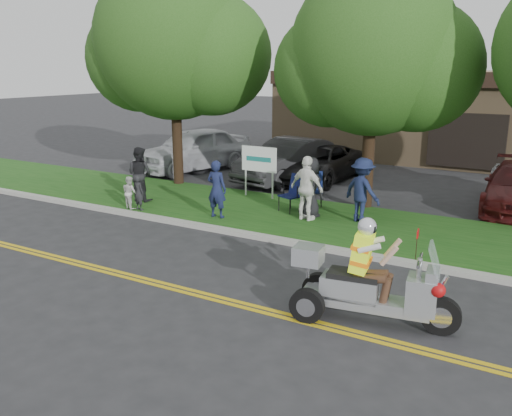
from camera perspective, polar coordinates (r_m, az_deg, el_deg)
The scene contains 22 objects.
ground at distance 10.87m, azimuth -3.82°, elevation -8.28°, with size 120.00×120.00×0.00m, color #28282B.
centerline_near at distance 10.44m, azimuth -5.62°, elevation -9.31°, with size 60.00×0.10×0.01m, color gold.
centerline_far at distance 10.56m, azimuth -5.11°, elevation -9.01°, with size 60.00×0.10×0.01m, color gold.
curb at distance 13.32m, azimuth 3.52°, elevation -3.59°, with size 60.00×0.25×0.12m, color #A8A89E.
grass_verge at distance 15.19m, azimuth 7.18°, elevation -1.38°, with size 60.00×4.00×0.10m, color #164913.
commercial_building at distance 27.58m, azimuth 22.81°, elevation 8.99°, with size 18.00×8.20×4.00m.
tree_left at distance 19.50m, azimuth -8.43°, elevation 16.39°, with size 6.62×5.40×7.78m.
tree_mid at distance 16.31m, azimuth 12.47°, elevation 15.09°, with size 5.88×4.80×7.05m.
business_sign at distance 17.40m, azimuth 0.32°, elevation 4.87°, with size 1.25×0.06×1.75m.
trike_scooter at distance 9.41m, azimuth 11.52°, elevation -8.09°, with size 2.83×1.07×1.85m.
lawn_chair_a at distance 15.85m, azimuth 3.99°, elevation 1.83°, with size 0.74×0.76×1.07m.
lawn_chair_b at distance 16.66m, azimuth 6.10°, elevation 2.30°, with size 0.72×0.73×1.01m.
spectator_adult_left at distance 15.14m, azimuth -4.16°, elevation 2.01°, with size 0.59×0.39×1.62m, color #182044.
spectator_adult_mid at distance 17.37m, azimuth -12.14°, elevation 3.52°, with size 0.83×0.65×1.70m, color black.
spectator_adult_right at distance 14.87m, azimuth 5.39°, elevation 2.07°, with size 1.05×0.44×1.79m, color white.
spectator_chair_a at distance 14.91m, azimuth 11.12°, elevation 1.85°, with size 1.14×0.66×1.77m, color #182145.
spectator_chair_b at distance 15.23m, azimuth 5.72°, elevation 2.20°, with size 0.83×0.54×1.70m, color black.
child_left at distance 16.30m, azimuth -12.24°, elevation 1.58°, with size 0.38×0.25×1.04m, color black.
child_right at distance 16.54m, azimuth -13.14°, elevation 1.61°, with size 0.48×0.37×0.98m, color beige.
parked_car_far_left at distance 22.74m, azimuth -6.59°, elevation 6.18°, with size 2.10×5.22×1.78m, color silver.
parked_car_left at distance 20.43m, azimuth 3.53°, elevation 5.03°, with size 1.69×4.85×1.60m, color #28272A.
parked_car_mid at distance 20.64m, azimuth 6.52°, elevation 4.69°, with size 2.22×4.82×1.34m, color black.
Camera 1 is at (5.64, -8.26, 4.26)m, focal length 38.00 mm.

